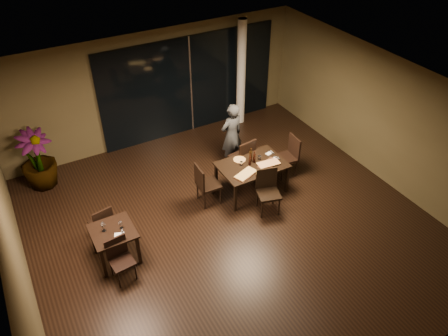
# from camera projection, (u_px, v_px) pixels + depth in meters

# --- Properties ---
(ground) EXTENTS (8.00, 8.00, 0.00)m
(ground) POSITION_uv_depth(u_px,v_px,m) (231.00, 225.00, 9.34)
(ground) COLOR black
(ground) RESTS_ON ground
(wall_back) EXTENTS (8.00, 0.10, 3.00)m
(wall_back) POSITION_uv_depth(u_px,v_px,m) (154.00, 87.00, 11.27)
(wall_back) COLOR #4B4228
(wall_back) RESTS_ON ground
(wall_front) EXTENTS (8.00, 0.10, 3.00)m
(wall_front) POSITION_uv_depth(u_px,v_px,m) (389.00, 335.00, 5.61)
(wall_front) COLOR #4B4228
(wall_front) RESTS_ON ground
(wall_left) EXTENTS (0.10, 8.00, 3.00)m
(wall_left) POSITION_uv_depth(u_px,v_px,m) (9.00, 245.00, 6.86)
(wall_left) COLOR #4B4228
(wall_left) RESTS_ON ground
(wall_right) EXTENTS (0.10, 8.00, 3.00)m
(wall_right) POSITION_uv_depth(u_px,v_px,m) (384.00, 118.00, 10.02)
(wall_right) COLOR #4B4228
(wall_right) RESTS_ON ground
(ceiling) EXTENTS (8.00, 8.00, 0.04)m
(ceiling) POSITION_uv_depth(u_px,v_px,m) (233.00, 99.00, 7.53)
(ceiling) COLOR silver
(ceiling) RESTS_ON wall_back
(window_panel) EXTENTS (5.00, 0.06, 2.70)m
(window_panel) POSITION_uv_depth(u_px,v_px,m) (190.00, 85.00, 11.69)
(window_panel) COLOR black
(window_panel) RESTS_ON ground
(column) EXTENTS (0.24, 0.24, 3.00)m
(column) POSITION_uv_depth(u_px,v_px,m) (241.00, 74.00, 11.93)
(column) COLOR silver
(column) RESTS_ON ground
(main_table) EXTENTS (1.50, 1.00, 0.75)m
(main_table) POSITION_uv_depth(u_px,v_px,m) (252.00, 167.00, 9.88)
(main_table) COLOR black
(main_table) RESTS_ON ground
(side_table) EXTENTS (0.80, 0.80, 0.75)m
(side_table) POSITION_uv_depth(u_px,v_px,m) (114.00, 235.00, 8.24)
(side_table) COLOR black
(side_table) RESTS_ON ground
(chair_main_far) EXTENTS (0.54, 0.54, 1.04)m
(chair_main_far) POSITION_uv_depth(u_px,v_px,m) (244.00, 156.00, 10.38)
(chair_main_far) COLOR black
(chair_main_far) RESTS_ON ground
(chair_main_near) EXTENTS (0.58, 0.58, 1.02)m
(chair_main_near) POSITION_uv_depth(u_px,v_px,m) (267.00, 188.00, 9.44)
(chair_main_near) COLOR black
(chair_main_near) RESTS_ON ground
(chair_main_left) EXTENTS (0.49, 0.49, 1.02)m
(chair_main_left) POSITION_uv_depth(u_px,v_px,m) (205.00, 183.00, 9.59)
(chair_main_left) COLOR black
(chair_main_left) RESTS_ON ground
(chair_main_right) EXTENTS (0.51, 0.51, 1.02)m
(chair_main_right) POSITION_uv_depth(u_px,v_px,m) (289.00, 154.00, 10.47)
(chair_main_right) COLOR black
(chair_main_right) RESTS_ON ground
(chair_side_far) EXTENTS (0.48, 0.48, 0.89)m
(chair_side_far) POSITION_uv_depth(u_px,v_px,m) (102.00, 222.00, 8.70)
(chair_side_far) COLOR black
(chair_side_far) RESTS_ON ground
(chair_side_near) EXTENTS (0.45, 0.45, 0.89)m
(chair_side_near) POSITION_uv_depth(u_px,v_px,m) (120.00, 257.00, 7.99)
(chair_side_near) COLOR black
(chair_side_near) RESTS_ON ground
(diner) EXTENTS (0.62, 0.46, 1.69)m
(diner) POSITION_uv_depth(u_px,v_px,m) (232.00, 135.00, 10.63)
(diner) COLOR #2A2C2F
(diner) RESTS_ON ground
(potted_plant) EXTENTS (1.08, 1.08, 1.46)m
(potted_plant) POSITION_uv_depth(u_px,v_px,m) (37.00, 160.00, 10.01)
(potted_plant) COLOR #1B4E1A
(potted_plant) RESTS_ON ground
(pizza_board_left) EXTENTS (0.59, 0.44, 0.01)m
(pizza_board_left) POSITION_uv_depth(u_px,v_px,m) (246.00, 175.00, 9.52)
(pizza_board_left) COLOR #4D2A19
(pizza_board_left) RESTS_ON main_table
(pizza_board_right) EXTENTS (0.58, 0.42, 0.01)m
(pizza_board_right) POSITION_uv_depth(u_px,v_px,m) (268.00, 164.00, 9.83)
(pizza_board_right) COLOR #3F2314
(pizza_board_right) RESTS_ON main_table
(oblong_pizza_left) EXTENTS (0.55, 0.39, 0.02)m
(oblong_pizza_left) POSITION_uv_depth(u_px,v_px,m) (246.00, 174.00, 9.51)
(oblong_pizza_left) COLOR maroon
(oblong_pizza_left) RESTS_ON pizza_board_left
(oblong_pizza_right) EXTENTS (0.51, 0.28, 0.02)m
(oblong_pizza_right) POSITION_uv_depth(u_px,v_px,m) (268.00, 164.00, 9.82)
(oblong_pizza_right) COLOR maroon
(oblong_pizza_right) RESTS_ON pizza_board_right
(round_pizza) EXTENTS (0.28, 0.28, 0.01)m
(round_pizza) POSITION_uv_depth(u_px,v_px,m) (239.00, 160.00, 9.97)
(round_pizza) COLOR red
(round_pizza) RESTS_ON main_table
(bottle_a) EXTENTS (0.06, 0.06, 0.27)m
(bottle_a) POSITION_uv_depth(u_px,v_px,m) (250.00, 160.00, 9.75)
(bottle_a) COLOR black
(bottle_a) RESTS_ON main_table
(bottle_b) EXTENTS (0.06, 0.06, 0.29)m
(bottle_b) POSITION_uv_depth(u_px,v_px,m) (254.00, 157.00, 9.82)
(bottle_b) COLOR black
(bottle_b) RESTS_ON main_table
(bottle_c) EXTENTS (0.08, 0.08, 0.36)m
(bottle_c) POSITION_uv_depth(u_px,v_px,m) (251.00, 155.00, 9.83)
(bottle_c) COLOR black
(bottle_c) RESTS_ON main_table
(tumbler_left) EXTENTS (0.07, 0.07, 0.09)m
(tumbler_left) POSITION_uv_depth(u_px,v_px,m) (241.00, 163.00, 9.80)
(tumbler_left) COLOR white
(tumbler_left) RESTS_ON main_table
(tumbler_right) EXTENTS (0.07, 0.07, 0.09)m
(tumbler_right) POSITION_uv_depth(u_px,v_px,m) (259.00, 157.00, 9.98)
(tumbler_right) COLOR white
(tumbler_right) RESTS_ON main_table
(napkin_near) EXTENTS (0.20, 0.15, 0.01)m
(napkin_near) POSITION_uv_depth(u_px,v_px,m) (275.00, 159.00, 10.00)
(napkin_near) COLOR white
(napkin_near) RESTS_ON main_table
(napkin_far) EXTENTS (0.20, 0.14, 0.01)m
(napkin_far) POSITION_uv_depth(u_px,v_px,m) (269.00, 153.00, 10.17)
(napkin_far) COLOR silver
(napkin_far) RESTS_ON main_table
(wine_glass_a) EXTENTS (0.09, 0.09, 0.20)m
(wine_glass_a) POSITION_uv_depth(u_px,v_px,m) (103.00, 227.00, 8.10)
(wine_glass_a) COLOR white
(wine_glass_a) RESTS_ON side_table
(wine_glass_b) EXTENTS (0.07, 0.07, 0.17)m
(wine_glass_b) POSITION_uv_depth(u_px,v_px,m) (121.00, 225.00, 8.17)
(wine_glass_b) COLOR white
(wine_glass_b) RESTS_ON side_table
(side_napkin) EXTENTS (0.20, 0.16, 0.01)m
(side_napkin) POSITION_uv_depth(u_px,v_px,m) (119.00, 235.00, 8.07)
(side_napkin) COLOR white
(side_napkin) RESTS_ON side_table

